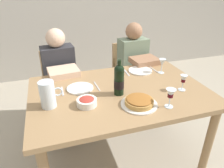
{
  "coord_description": "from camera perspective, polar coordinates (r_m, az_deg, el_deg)",
  "views": [
    {
      "loc": [
        -0.53,
        -1.46,
        1.62
      ],
      "look_at": [
        -0.07,
        0.01,
        0.82
      ],
      "focal_mm": 33.31,
      "sensor_mm": 36.0,
      "label": 1
    }
  ],
  "objects": [
    {
      "name": "wine_glass_centre",
      "position": [
        1.56,
        15.78,
        -2.7
      ],
      "size": [
        0.07,
        0.07,
        0.15
      ],
      "color": "silver",
      "rests_on": "dining_table"
    },
    {
      "name": "diner_left",
      "position": [
        2.32,
        -13.51,
        0.82
      ],
      "size": [
        0.37,
        0.53,
        1.16
      ],
      "rotation": [
        0.0,
        0.0,
        3.24
      ],
      "color": "#2D2D33",
      "rests_on": "ground"
    },
    {
      "name": "ground_plane",
      "position": [
        2.25,
        1.8,
        -18.96
      ],
      "size": [
        8.0,
        8.0,
        0.0
      ],
      "primitive_type": "plane",
      "color": "#B2A893"
    },
    {
      "name": "wine_bottle",
      "position": [
        1.66,
        1.95,
        1.15
      ],
      "size": [
        0.08,
        0.08,
        0.3
      ],
      "color": "black",
      "rests_on": "dining_table"
    },
    {
      "name": "spoon_right_setting",
      "position": [
        2.11,
        4.05,
        3.11
      ],
      "size": [
        0.02,
        0.16,
        0.0
      ],
      "primitive_type": "cube",
      "rotation": [
        0.0,
        0.0,
        1.52
      ],
      "color": "silver",
      "rests_on": "dining_table"
    },
    {
      "name": "salad_bowl",
      "position": [
        1.57,
        -6.93,
        -4.81
      ],
      "size": [
        0.15,
        0.15,
        0.06
      ],
      "color": "white",
      "rests_on": "dining_table"
    },
    {
      "name": "wine_glass_left_diner",
      "position": [
        1.84,
        19.02,
        1.13
      ],
      "size": [
        0.06,
        0.06,
        0.14
      ],
      "color": "silver",
      "rests_on": "dining_table"
    },
    {
      "name": "knife_right_setting",
      "position": [
        2.23,
        11.28,
        4.01
      ],
      "size": [
        0.02,
        0.18,
        0.0
      ],
      "primitive_type": "cube",
      "rotation": [
        0.0,
        0.0,
        1.64
      ],
      "color": "silver",
      "rests_on": "dining_table"
    },
    {
      "name": "water_pitcher",
      "position": [
        1.59,
        -17.19,
        -3.13
      ],
      "size": [
        0.17,
        0.11,
        0.2
      ],
      "color": "silver",
      "rests_on": "dining_table"
    },
    {
      "name": "dining_table",
      "position": [
        1.82,
        2.1,
        -4.27
      ],
      "size": [
        1.5,
        1.0,
        0.76
      ],
      "color": "#9E7A51",
      "rests_on": "ground"
    },
    {
      "name": "knife_left_setting",
      "position": [
        1.84,
        -4.16,
        -0.59
      ],
      "size": [
        0.02,
        0.18,
        0.0
      ],
      "primitive_type": "cube",
      "rotation": [
        0.0,
        0.0,
        1.62
      ],
      "color": "silver",
      "rests_on": "dining_table"
    },
    {
      "name": "baked_tart",
      "position": [
        1.58,
        7.47,
        -4.85
      ],
      "size": [
        0.28,
        0.28,
        0.06
      ],
      "color": "white",
      "rests_on": "dining_table"
    },
    {
      "name": "dinner_plate_left_setting",
      "position": [
        1.82,
        -8.76,
        -1.15
      ],
      "size": [
        0.23,
        0.23,
        0.01
      ],
      "primitive_type": "cylinder",
      "color": "white",
      "rests_on": "dining_table"
    },
    {
      "name": "chair_left",
      "position": [
        2.59,
        -14.13,
        0.59
      ],
      "size": [
        0.44,
        0.44,
        0.87
      ],
      "rotation": [
        0.0,
        0.0,
        3.24
      ],
      "color": "#9E7A51",
      "rests_on": "ground"
    },
    {
      "name": "fork_left_setting",
      "position": [
        1.81,
        -13.43,
        -1.91
      ],
      "size": [
        0.02,
        0.16,
        0.0
      ],
      "primitive_type": "cube",
      "rotation": [
        0.0,
        0.0,
        1.56
      ],
      "color": "silver",
      "rests_on": "dining_table"
    },
    {
      "name": "wine_glass_right_diner",
      "position": [
        2.12,
        13.62,
        5.67
      ],
      "size": [
        0.07,
        0.07,
        0.15
      ],
      "color": "silver",
      "rests_on": "dining_table"
    },
    {
      "name": "dinner_plate_right_setting",
      "position": [
        2.16,
        7.77,
        3.66
      ],
      "size": [
        0.24,
        0.24,
        0.01
      ],
      "primitive_type": "cylinder",
      "color": "white",
      "rests_on": "dining_table"
    },
    {
      "name": "chair_right",
      "position": [
        2.8,
        4.39,
        3.47
      ],
      "size": [
        0.43,
        0.43,
        0.87
      ],
      "rotation": [
        0.0,
        0.0,
        3.23
      ],
      "color": "#9E7A51",
      "rests_on": "ground"
    },
    {
      "name": "diner_right",
      "position": [
        2.56,
        6.78,
        3.93
      ],
      "size": [
        0.36,
        0.53,
        1.16
      ],
      "rotation": [
        0.0,
        0.0,
        3.23
      ],
      "color": "gray",
      "rests_on": "ground"
    }
  ]
}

